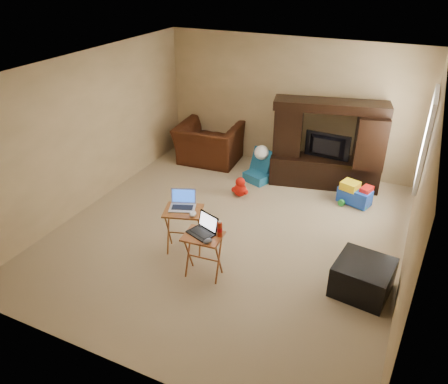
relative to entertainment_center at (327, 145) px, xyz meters
The scene contains 22 objects.
floor 2.49m from the entertainment_center, 112.64° to the right, with size 5.50×5.50×0.00m, color tan.
ceiling 2.91m from the entertainment_center, 112.64° to the right, with size 5.50×5.50×0.00m, color silver.
wall_back 1.17m from the entertainment_center, 147.61° to the left, with size 5.00×5.00×0.00m, color tan.
wall_front 5.03m from the entertainment_center, 100.44° to the right, with size 5.00×5.00×0.00m, color tan.
wall_left 4.07m from the entertainment_center, 147.45° to the right, with size 5.50×5.50×0.00m, color tan.
wall_right 2.73m from the entertainment_center, 53.78° to the right, with size 5.50×5.50×0.00m, color tan.
window_pane 1.80m from the entertainment_center, 21.66° to the right, with size 1.20×1.20×0.00m, color white.
window_frame 1.78m from the entertainment_center, 21.91° to the right, with size 0.06×1.14×1.34m, color white.
entertainment_center is the anchor object (origin of this frame).
television 0.06m from the entertainment_center, 90.00° to the right, with size 0.81×0.11×0.46m, color black.
recliner 2.40m from the entertainment_center, behind, with size 1.21×1.06×0.79m, color #431B0E.
child_rocker 1.29m from the entertainment_center, 162.36° to the right, with size 0.44×0.50×0.59m, color #17567F, non-canonical shape.
plush_toy 1.72m from the entertainment_center, 139.15° to the right, with size 0.32×0.27×0.36m, color red, non-canonical shape.
push_toy 1.02m from the entertainment_center, 36.33° to the right, with size 0.55×0.39×0.41m, color blue, non-canonical shape.
ottoman 2.99m from the entertainment_center, 66.59° to the right, with size 0.67×0.67×0.43m, color black.
tray_table_left 3.19m from the entertainment_center, 114.13° to the right, with size 0.52×0.42×0.68m, color #A05126.
tray_table_right 3.38m from the entertainment_center, 103.64° to the right, with size 0.49×0.39×0.63m, color #9B4D25.
laptop_left 3.14m from the entertainment_center, 114.85° to the right, with size 0.35×0.29×0.24m, color #B8B7BD.
laptop_right 3.34m from the entertainment_center, 104.39° to the right, with size 0.33×0.27×0.24m, color black.
mouse_left 3.15m from the entertainment_center, 110.45° to the right, with size 0.09×0.14×0.06m, color silver.
mouse_right 3.44m from the entertainment_center, 101.07° to the right, with size 0.08×0.13×0.05m, color #434348.
water_bottle 3.23m from the entertainment_center, 100.53° to the right, with size 0.06×0.06×0.20m, color red.
Camera 1 is at (2.31, -5.13, 3.78)m, focal length 35.00 mm.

